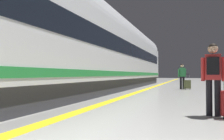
{
  "coord_description": "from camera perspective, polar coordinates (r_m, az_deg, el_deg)",
  "views": [
    {
      "loc": [
        1.74,
        0.21,
        0.96
      ],
      "look_at": [
        -0.77,
        6.98,
        1.11
      ],
      "focal_mm": 33.99,
      "sensor_mm": 36.0,
      "label": 1
    }
  ],
  "objects": [
    {
      "name": "passenger_mid",
      "position": [
        14.61,
        18.34,
        -1.14
      ],
      "size": [
        0.5,
        0.28,
        1.65
      ],
      "color": "black",
      "rests_on": "ground"
    },
    {
      "name": "passenger_near",
      "position": [
        5.4,
        25.56,
        -0.69
      ],
      "size": [
        0.52,
        0.35,
        1.68
      ],
      "color": "black",
      "rests_on": "ground"
    },
    {
      "name": "suitcase_mid",
      "position": [
        14.38,
        19.6,
        -3.65
      ],
      "size": [
        0.44,
        0.36,
        0.99
      ],
      "color": "#596038",
      "rests_on": "ground"
    },
    {
      "name": "safety_line_strip",
      "position": [
        10.2,
        4.98,
        -6.57
      ],
      "size": [
        0.36,
        80.0,
        0.01
      ],
      "primitive_type": "cube",
      "color": "yellow",
      "rests_on": "ground"
    },
    {
      "name": "tactile_edge_band",
      "position": [
        10.31,
        2.92,
        -6.52
      ],
      "size": [
        0.73,
        80.0,
        0.01
      ],
      "primitive_type": "cube",
      "color": "slate",
      "rests_on": "ground"
    },
    {
      "name": "high_speed_train",
      "position": [
        10.52,
        -7.77,
        7.25
      ],
      "size": [
        2.94,
        32.29,
        4.97
      ],
      "color": "#38383D",
      "rests_on": "ground"
    }
  ]
}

